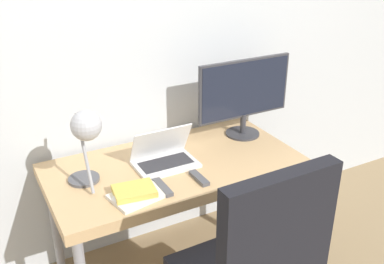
% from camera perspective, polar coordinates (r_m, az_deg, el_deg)
% --- Properties ---
extents(wall_back, '(8.00, 0.05, 2.60)m').
position_cam_1_polar(wall_back, '(2.59, -6.62, 11.32)').
color(wall_back, silver).
rests_on(wall_back, ground_plane).
extents(desk, '(1.37, 0.70, 0.72)m').
position_cam_1_polar(desk, '(2.48, -2.24, -5.31)').
color(desk, tan).
rests_on(desk, ground_plane).
extents(laptop, '(0.33, 0.22, 0.21)m').
position_cam_1_polar(laptop, '(2.41, -3.56, -3.18)').
color(laptop, silver).
rests_on(laptop, desk).
extents(monitor, '(0.61, 0.21, 0.47)m').
position_cam_1_polar(monitor, '(2.68, 6.67, 4.95)').
color(monitor, '#333338').
rests_on(monitor, desk).
extents(desk_lamp, '(0.16, 0.31, 0.44)m').
position_cam_1_polar(desk_lamp, '(2.08, -13.34, -0.21)').
color(desk_lamp, '#4C4C51').
rests_on(desk_lamp, desk).
extents(book_stack, '(0.28, 0.22, 0.05)m').
position_cam_1_polar(book_stack, '(2.16, -7.14, -7.70)').
color(book_stack, silver).
rests_on(book_stack, desk).
extents(tv_remote, '(0.04, 0.15, 0.02)m').
position_cam_1_polar(tv_remote, '(2.28, 0.91, -5.87)').
color(tv_remote, '#4C4C51').
rests_on(tv_remote, desk).
extents(media_remote, '(0.04, 0.17, 0.02)m').
position_cam_1_polar(media_remote, '(2.21, -3.75, -7.03)').
color(media_remote, '#4C4C51').
rests_on(media_remote, desk).
extents(game_controller, '(0.14, 0.10, 0.04)m').
position_cam_1_polar(game_controller, '(2.14, -8.24, -8.14)').
color(game_controller, white).
rests_on(game_controller, desk).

